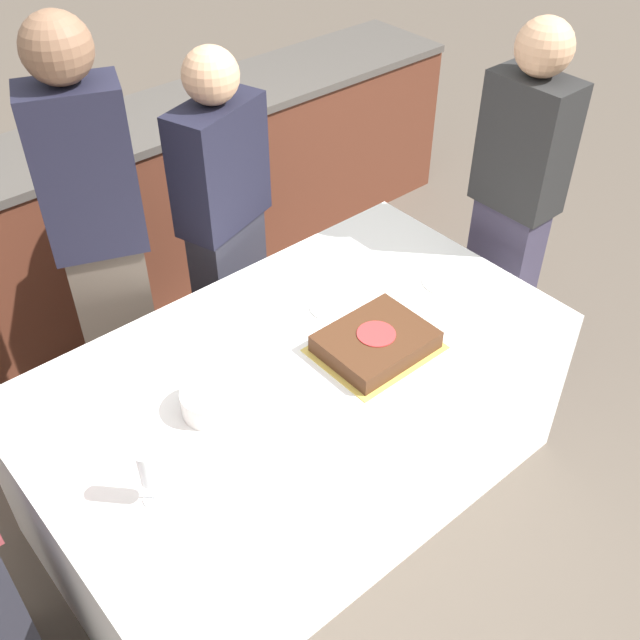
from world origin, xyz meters
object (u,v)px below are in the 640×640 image
object	(u,v)px
person_cutting_cake	(225,223)
person_seated_right	(514,206)
wine_glass	(148,469)
cake	(376,342)
plate_stack	(211,401)
person_standing_back	(101,241)

from	to	relation	value
person_cutting_cake	person_seated_right	world-z (taller)	person_seated_right
wine_glass	person_cutting_cake	size ratio (longest dim) A/B	0.13
cake	person_seated_right	size ratio (longest dim) A/B	0.25
person_seated_right	wine_glass	bearing A→B (deg)	-83.66
plate_stack	person_standing_back	bearing A→B (deg)	85.52
person_cutting_cake	wine_glass	bearing A→B (deg)	28.27
wine_glass	person_standing_back	size ratio (longest dim) A/B	0.11
wine_glass	person_standing_back	distance (m)	1.04
person_seated_right	person_standing_back	world-z (taller)	person_standing_back
cake	person_cutting_cake	world-z (taller)	person_cutting_cake
person_seated_right	person_standing_back	xyz separation A→B (m)	(-1.48, 0.75, 0.09)
cake	wine_glass	xyz separation A→B (m)	(-0.92, -0.05, 0.10)
cake	plate_stack	distance (m)	0.62
person_standing_back	plate_stack	bearing A→B (deg)	107.26
cake	person_seated_right	distance (m)	0.96
person_cutting_cake	person_seated_right	xyz separation A→B (m)	(0.94, -0.75, 0.06)
cake	wine_glass	bearing A→B (deg)	-177.06
plate_stack	person_standing_back	world-z (taller)	person_standing_back
wine_glass	person_seated_right	bearing A→B (deg)	6.34
person_seated_right	person_standing_back	bearing A→B (deg)	-116.92
wine_glass	person_cutting_cake	world-z (taller)	person_cutting_cake
wine_glass	person_seated_right	size ratio (longest dim) A/B	0.12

